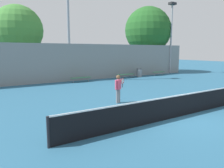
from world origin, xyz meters
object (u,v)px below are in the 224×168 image
object	(u,v)px
bench_courtside_near	(126,75)
bench_courtside_far	(159,72)
tennis_player	(118,87)
trash_bin	(139,73)
tree_green_tall	(148,30)
tennis_net	(178,106)
light_pole_near_left	(171,29)
bench_adjacent_court	(81,78)
light_pole_far_right	(68,9)
tree_green_broad	(18,30)

from	to	relation	value
bench_courtside_near	bench_courtside_far	world-z (taller)	same
tennis_player	trash_bin	size ratio (longest dim) A/B	1.74
tree_green_tall	tennis_net	bearing A→B (deg)	-128.11
light_pole_near_left	tree_green_tall	xyz separation A→B (m)	(-1.33, 2.89, -0.01)
tennis_player	bench_adjacent_court	xyz separation A→B (m)	(1.72, 8.70, -0.50)
tennis_net	tennis_player	distance (m)	3.72
light_pole_far_right	tree_green_broad	xyz separation A→B (m)	(-3.81, 3.67, -1.85)
tennis_player	tree_green_broad	xyz separation A→B (m)	(-2.70, 13.63, 4.03)
light_pole_near_left	light_pole_far_right	xyz separation A→B (m)	(-13.68, 0.23, 1.16)
tennis_net	tree_green_tall	size ratio (longest dim) A/B	1.34
bench_courtside_far	tree_green_tall	size ratio (longest dim) A/B	0.19
tennis_net	light_pole_far_right	world-z (taller)	light_pole_far_right
bench_courtside_near	trash_bin	bearing A→B (deg)	6.11
bench_courtside_near	tree_green_tall	distance (m)	9.24
bench_courtside_near	bench_adjacent_court	size ratio (longest dim) A/B	1.07
light_pole_near_left	tree_green_broad	xyz separation A→B (m)	(-17.49, 3.90, -0.70)
bench_adjacent_court	light_pole_near_left	world-z (taller)	light_pole_near_left
bench_courtside_far	light_pole_near_left	bearing A→B (deg)	18.76
tennis_player	bench_courtside_far	size ratio (longest dim) A/B	0.96
bench_courtside_near	tree_green_tall	size ratio (longest dim) A/B	0.24
bench_adjacent_court	tree_green_broad	world-z (taller)	tree_green_broad
tree_green_tall	tennis_player	bearing A→B (deg)	-136.86
tennis_net	bench_courtside_near	xyz separation A→B (m)	(6.20, 12.33, -0.10)
bench_courtside_near	bench_adjacent_court	world-z (taller)	same
bench_adjacent_court	light_pole_near_left	bearing A→B (deg)	4.48
bench_courtside_near	tree_green_tall	world-z (taller)	tree_green_tall
tennis_player	tree_green_broad	world-z (taller)	tree_green_broad
tennis_player	light_pole_near_left	size ratio (longest dim) A/B	0.18
tennis_player	light_pole_far_right	size ratio (longest dim) A/B	0.13
bench_courtside_near	tree_green_broad	bearing A→B (deg)	152.89
tree_green_broad	bench_courtside_far	bearing A→B (deg)	-18.80
bench_courtside_far	tree_green_tall	distance (m)	6.74
light_pole_far_right	tree_green_broad	distance (m)	5.61
bench_courtside_near	bench_courtside_far	bearing A→B (deg)	0.00
light_pole_far_right	tree_green_tall	distance (m)	12.69
trash_bin	tree_green_tall	bearing A→B (deg)	39.56
bench_courtside_near	trash_bin	xyz separation A→B (m)	(2.06, 0.22, 0.05)
light_pole_near_left	bench_courtside_near	bearing A→B (deg)	-172.58
bench_adjacent_court	trash_bin	size ratio (longest dim) A/B	2.13
bench_courtside_near	trash_bin	world-z (taller)	trash_bin
tennis_player	bench_courtside_far	distance (m)	14.65
tennis_player	light_pole_far_right	bearing A→B (deg)	58.86
tennis_net	bench_adjacent_court	distance (m)	12.37
light_pole_near_left	tree_green_broad	bearing A→B (deg)	167.42
tennis_net	light_pole_near_left	size ratio (longest dim) A/B	1.32
bench_courtside_near	light_pole_near_left	xyz separation A→B (m)	(7.87, 1.02, 5.22)
tennis_player	tree_green_tall	bearing A→B (deg)	18.40
light_pole_near_left	tree_green_tall	distance (m)	3.19
tennis_player	bench_courtside_far	world-z (taller)	tennis_player
light_pole_near_left	light_pole_far_right	bearing A→B (deg)	179.04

